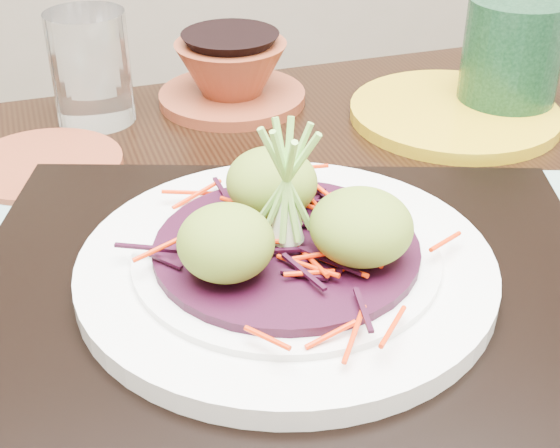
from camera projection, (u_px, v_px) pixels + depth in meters
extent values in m
cube|color=black|center=(304.00, 262.00, 0.63)|extent=(1.19, 0.86, 0.04)
cube|color=black|center=(536.00, 273.00, 1.22)|extent=(0.06, 0.06, 0.66)
cube|color=gray|center=(286.00, 302.00, 0.55)|extent=(0.59, 0.51, 0.00)
cube|color=black|center=(286.00, 288.00, 0.55)|extent=(0.51, 0.43, 0.02)
cylinder|color=white|center=(286.00, 267.00, 0.54)|extent=(0.29, 0.29, 0.02)
cylinder|color=white|center=(286.00, 256.00, 0.53)|extent=(0.21, 0.21, 0.01)
cylinder|color=black|center=(286.00, 248.00, 0.53)|extent=(0.18, 0.18, 0.01)
ellipsoid|color=olive|center=(226.00, 243.00, 0.49)|extent=(0.07, 0.07, 0.05)
ellipsoid|color=olive|center=(361.00, 227.00, 0.50)|extent=(0.07, 0.07, 0.05)
ellipsoid|color=olive|center=(272.00, 183.00, 0.55)|extent=(0.07, 0.07, 0.05)
cylinder|color=brown|center=(44.00, 166.00, 0.72)|extent=(0.20, 0.20, 0.01)
cylinder|color=white|center=(91.00, 68.00, 0.79)|extent=(0.11, 0.11, 0.11)
cylinder|color=brown|center=(232.00, 97.00, 0.86)|extent=(0.16, 0.16, 0.01)
cylinder|color=#BE9815|center=(454.00, 113.00, 0.82)|extent=(0.26, 0.26, 0.01)
cylinder|color=#174226|center=(511.00, 56.00, 0.82)|extent=(0.13, 0.13, 0.12)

